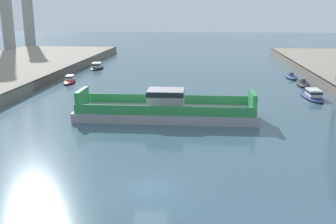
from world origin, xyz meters
The scene contains 7 objects.
ground_plane centered at (0.00, 0.00, 0.00)m, with size 400.00×400.00×0.00m, color #385666.
chain_ferry centered at (-0.69, 18.79, 1.06)m, with size 21.08×6.22×3.46m.
moored_boat_near_left centered at (19.41, 31.61, 0.51)m, with size 2.70×8.39×1.37m.
moored_boat_near_right centered at (-19.84, 40.52, 0.45)m, with size 2.50×6.21×1.23m.
moored_boat_mid_right centered at (20.49, 41.83, 0.29)m, with size 2.55×6.97×1.06m.
moored_boat_far_right centered at (19.99, 48.97, 0.27)m, with size 1.84×6.43×1.02m.
moored_boat_upstream_a centered at (-19.57, 57.51, 0.50)m, with size 3.18×7.59×1.32m.
Camera 1 is at (3.71, -25.64, 12.47)m, focal length 41.95 mm.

